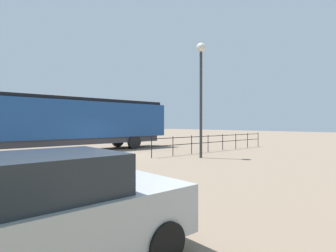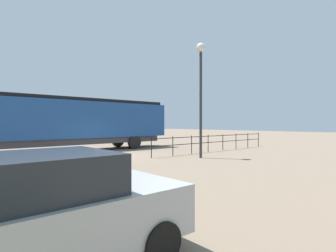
{
  "view_description": "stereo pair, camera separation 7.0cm",
  "coord_description": "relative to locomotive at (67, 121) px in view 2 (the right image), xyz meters",
  "views": [
    {
      "loc": [
        14.88,
        -8.44,
        2.03
      ],
      "look_at": [
        1.2,
        3.65,
        1.86
      ],
      "focal_mm": 28.47,
      "sensor_mm": 36.0,
      "label": 1
    },
    {
      "loc": [
        14.93,
        -8.39,
        2.03
      ],
      "look_at": [
        1.2,
        3.65,
        1.86
      ],
      "focal_mm": 28.47,
      "sensor_mm": 36.0,
      "label": 2
    }
  ],
  "objects": [
    {
      "name": "ground_plane",
      "position": [
        4.13,
        1.26,
        -2.19
      ],
      "size": [
        120.0,
        120.0,
        0.0
      ],
      "primitive_type": "plane",
      "color": "#84705B"
    },
    {
      "name": "locomotive",
      "position": [
        0.0,
        0.0,
        0.0
      ],
      "size": [
        2.85,
        16.83,
        3.86
      ],
      "color": "navy",
      "rests_on": "ground_plane"
    },
    {
      "name": "parked_car_silver",
      "position": [
        15.27,
        -6.16,
        -1.34
      ],
      "size": [
        1.93,
        4.14,
        1.63
      ],
      "color": "#B7B7BC",
      "rests_on": "ground_plane"
    },
    {
      "name": "lamp_post",
      "position": [
        8.53,
        4.68,
        2.6
      ],
      "size": [
        0.53,
        0.53,
        6.78
      ],
      "color": "#2D2D2D",
      "rests_on": "ground_plane"
    },
    {
      "name": "platform_fence",
      "position": [
        6.68,
        8.4,
        -1.4
      ],
      "size": [
        0.05,
        11.98,
        1.23
      ],
      "color": "black",
      "rests_on": "ground_plane"
    }
  ]
}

